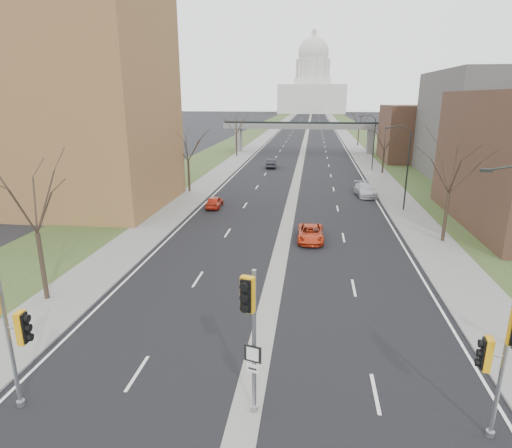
% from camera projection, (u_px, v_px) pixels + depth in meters
% --- Properties ---
extents(ground, '(700.00, 700.00, 0.00)m').
position_uv_depth(ground, '(245.00, 418.00, 15.88)').
color(ground, black).
rests_on(ground, ground).
extents(road_surface, '(20.00, 600.00, 0.01)m').
position_uv_depth(road_surface, '(308.00, 129.00, 158.42)').
color(road_surface, black).
rests_on(road_surface, ground).
extents(median_strip, '(1.20, 600.00, 0.02)m').
position_uv_depth(median_strip, '(308.00, 129.00, 158.42)').
color(median_strip, gray).
rests_on(median_strip, ground).
extents(sidewalk_right, '(4.00, 600.00, 0.12)m').
position_uv_depth(sidewalk_right, '(341.00, 129.00, 156.90)').
color(sidewalk_right, gray).
rests_on(sidewalk_right, ground).
extents(sidewalk_left, '(4.00, 600.00, 0.12)m').
position_uv_depth(sidewalk_left, '(275.00, 129.00, 159.91)').
color(sidewalk_left, gray).
rests_on(sidewalk_left, ground).
extents(grass_verge_right, '(8.00, 600.00, 0.10)m').
position_uv_depth(grass_verge_right, '(357.00, 130.00, 156.15)').
color(grass_verge_right, '#273C1B').
rests_on(grass_verge_right, ground).
extents(grass_verge_left, '(8.00, 600.00, 0.10)m').
position_uv_depth(grass_verge_left, '(260.00, 129.00, 160.67)').
color(grass_verge_left, '#273C1B').
rests_on(grass_verge_left, ground).
extents(apartment_building, '(25.00, 16.00, 22.00)m').
position_uv_depth(apartment_building, '(42.00, 101.00, 44.52)').
color(apartment_building, olive).
rests_on(apartment_building, ground).
extents(commercial_block_mid, '(18.00, 22.00, 15.00)m').
position_uv_depth(commercial_block_mid, '(500.00, 126.00, 59.65)').
color(commercial_block_mid, '#55524D').
rests_on(commercial_block_mid, ground).
extents(commercial_block_far, '(14.00, 14.00, 10.00)m').
position_uv_depth(commercial_block_far, '(423.00, 134.00, 78.22)').
color(commercial_block_far, '#513426').
rests_on(commercial_block_far, ground).
extents(pedestrian_bridge, '(34.00, 3.00, 6.45)m').
position_uv_depth(pedestrian_bridge, '(303.00, 130.00, 90.52)').
color(pedestrian_bridge, slate).
rests_on(pedestrian_bridge, ground).
extents(capitol, '(48.00, 42.00, 55.75)m').
position_uv_depth(capitol, '(312.00, 87.00, 314.66)').
color(capitol, silver).
rests_on(capitol, ground).
extents(streetlight_mid, '(2.61, 0.20, 8.70)m').
position_uv_depth(streetlight_mid, '(402.00, 144.00, 42.93)').
color(streetlight_mid, black).
rests_on(streetlight_mid, sidewalk_right).
extents(streetlight_far, '(2.61, 0.20, 8.70)m').
position_uv_depth(streetlight_far, '(370.00, 127.00, 67.64)').
color(streetlight_far, black).
rests_on(streetlight_far, sidewalk_right).
extents(tree_left_a, '(7.20, 7.20, 9.40)m').
position_uv_depth(tree_left_a, '(31.00, 189.00, 23.22)').
color(tree_left_a, '#382B21').
rests_on(tree_left_a, sidewalk_left).
extents(tree_left_b, '(6.75, 6.75, 8.81)m').
position_uv_depth(tree_left_b, '(187.00, 142.00, 51.85)').
color(tree_left_b, '#382B21').
rests_on(tree_left_b, sidewalk_left).
extents(tree_left_c, '(7.65, 7.65, 9.99)m').
position_uv_depth(tree_left_c, '(236.00, 120.00, 83.92)').
color(tree_left_c, '#382B21').
rests_on(tree_left_c, sidewalk_left).
extents(tree_right_a, '(7.20, 7.20, 9.40)m').
position_uv_depth(tree_right_a, '(453.00, 161.00, 33.27)').
color(tree_right_a, '#382B21').
rests_on(tree_right_a, sidewalk_right).
extents(tree_right_b, '(6.30, 6.30, 8.22)m').
position_uv_depth(tree_right_b, '(385.00, 136.00, 64.86)').
color(tree_right_b, '#382B21').
rests_on(tree_right_b, sidewalk_right).
extents(tree_right_c, '(7.65, 7.65, 9.99)m').
position_uv_depth(tree_right_c, '(360.00, 116.00, 102.52)').
color(tree_right_c, '#382B21').
rests_on(tree_right_c, sidewalk_right).
extents(signal_pole_left, '(0.98, 1.08, 5.69)m').
position_uv_depth(signal_pole_left, '(7.00, 322.00, 15.24)').
color(signal_pole_left, gray).
rests_on(signal_pole_left, ground).
extents(signal_pole_median, '(0.76, 0.97, 5.77)m').
position_uv_depth(signal_pole_median, '(250.00, 320.00, 14.82)').
color(signal_pole_median, gray).
rests_on(signal_pole_median, ground).
extents(signal_pole_right, '(0.92, 1.06, 5.39)m').
position_uv_depth(signal_pole_right, '(501.00, 351.00, 13.89)').
color(signal_pole_right, gray).
rests_on(signal_pole_right, ground).
extents(car_left_near, '(1.63, 3.78, 1.27)m').
position_uv_depth(car_left_near, '(214.00, 202.00, 45.96)').
color(car_left_near, '#B72814').
rests_on(car_left_near, ground).
extents(car_left_far, '(1.78, 4.55, 1.47)m').
position_uv_depth(car_left_far, '(271.00, 163.00, 71.94)').
color(car_left_far, black).
rests_on(car_left_far, ground).
extents(car_right_near, '(2.19, 4.59, 1.26)m').
position_uv_depth(car_right_near, '(311.00, 233.00, 35.32)').
color(car_right_near, red).
rests_on(car_right_near, ground).
extents(car_right_mid, '(2.63, 5.29, 1.48)m').
position_uv_depth(car_right_mid, '(365.00, 190.00, 51.28)').
color(car_right_mid, '#AEAEB6').
rests_on(car_right_mid, ground).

